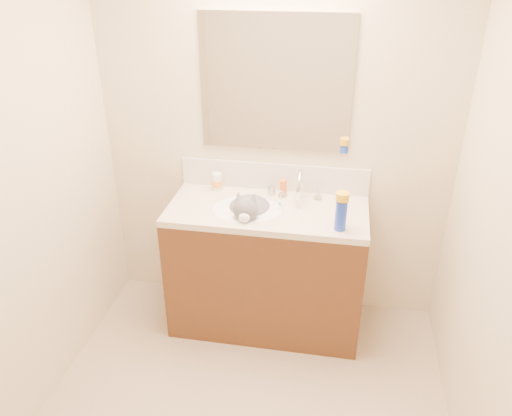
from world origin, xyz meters
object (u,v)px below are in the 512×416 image
at_px(basin, 247,219).
at_px(silver_jar, 271,190).
at_px(faucet, 300,188).
at_px(vanity_cabinet, 267,270).
at_px(cat, 249,213).
at_px(amber_bottle, 283,188).
at_px(pill_bottle, 217,182).
at_px(spray_can, 341,215).

height_order(basin, silver_jar, silver_jar).
relative_size(basin, faucet, 1.61).
distance_m(vanity_cabinet, cat, 0.43).
distance_m(cat, amber_bottle, 0.29).
relative_size(vanity_cabinet, basin, 2.67).
distance_m(vanity_cabinet, silver_jar, 0.51).
bearing_deg(vanity_cabinet, pill_bottle, 151.23).
height_order(pill_bottle, amber_bottle, pill_bottle).
height_order(faucet, spray_can, faucet).
bearing_deg(faucet, pill_bottle, 173.75).
height_order(cat, spray_can, spray_can).
height_order(pill_bottle, silver_jar, pill_bottle).
bearing_deg(silver_jar, amber_bottle, -1.33).
bearing_deg(faucet, silver_jar, 164.86).
distance_m(vanity_cabinet, pill_bottle, 0.65).
bearing_deg(cat, amber_bottle, 47.31).
bearing_deg(amber_bottle, cat, -130.49).
height_order(vanity_cabinet, pill_bottle, pill_bottle).
bearing_deg(vanity_cabinet, cat, -167.94).
xyz_separation_m(vanity_cabinet, faucet, (0.18, 0.14, 0.54)).
relative_size(cat, pill_bottle, 3.51).
relative_size(basin, amber_bottle, 4.27).
bearing_deg(silver_jar, faucet, -15.14).
distance_m(pill_bottle, spray_can, 0.88).
height_order(vanity_cabinet, silver_jar, silver_jar).
bearing_deg(silver_jar, pill_bottle, 178.59).
bearing_deg(basin, faucet, 29.12).
distance_m(basin, pill_bottle, 0.35).
relative_size(faucet, cat, 0.70).
bearing_deg(vanity_cabinet, amber_bottle, 68.96).
xyz_separation_m(basin, pill_bottle, (-0.24, 0.23, 0.13)).
relative_size(vanity_cabinet, spray_can, 6.90).
relative_size(pill_bottle, silver_jar, 1.98).
bearing_deg(pill_bottle, basin, -43.65).
bearing_deg(cat, vanity_cabinet, 9.86).
relative_size(basin, silver_jar, 7.78).
height_order(basin, faucet, faucet).
xyz_separation_m(basin, silver_jar, (0.11, 0.22, 0.10)).
relative_size(silver_jar, spray_can, 0.33).
bearing_deg(spray_can, pill_bottle, 154.50).
bearing_deg(vanity_cabinet, silver_jar, 91.62).
distance_m(faucet, amber_bottle, 0.12).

